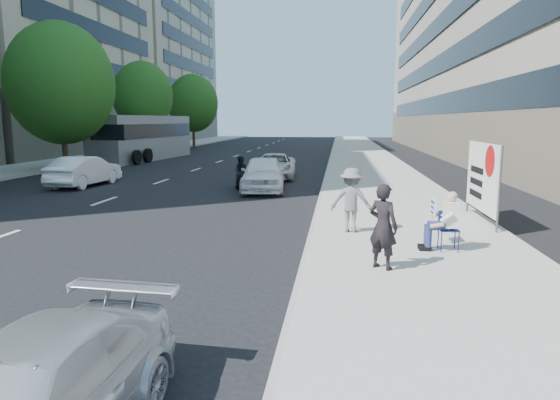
# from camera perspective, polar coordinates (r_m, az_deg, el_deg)

# --- Properties ---
(ground) EXTENTS (160.00, 160.00, 0.00)m
(ground) POSITION_cam_1_polar(r_m,az_deg,el_deg) (10.05, -5.86, -8.14)
(ground) COLOR black
(ground) RESTS_ON ground
(near_sidewalk) EXTENTS (5.00, 120.00, 0.15)m
(near_sidewalk) POSITION_cam_1_polar(r_m,az_deg,el_deg) (29.56, 10.38, 3.34)
(near_sidewalk) COLOR gray
(near_sidewalk) RESTS_ON ground
(far_sidewalk) EXTENTS (4.50, 120.00, 0.15)m
(far_sidewalk) POSITION_cam_1_polar(r_m,az_deg,el_deg) (35.03, -25.93, 3.46)
(far_sidewalk) COLOR gray
(far_sidewalk) RESTS_ON ground
(far_bldg_north) EXTENTS (22.00, 28.00, 28.00)m
(far_bldg_north) POSITION_cam_1_polar(r_m,az_deg,el_deg) (79.04, -18.07, 16.71)
(far_bldg_north) COLOR #BBB08C
(far_bldg_north) RESTS_ON ground
(near_building) EXTENTS (14.00, 70.00, 20.00)m
(near_building) POSITION_cam_1_polar(r_m,az_deg,el_deg) (44.51, 27.52, 17.21)
(near_building) COLOR gray
(near_building) RESTS_ON ground
(tree_far_c) EXTENTS (6.00, 6.00, 8.47)m
(tree_far_c) POSITION_cam_1_polar(r_m,az_deg,el_deg) (31.68, -23.79, 12.07)
(tree_far_c) COLOR #382616
(tree_far_c) RESTS_ON ground
(tree_far_d) EXTENTS (4.80, 4.80, 7.65)m
(tree_far_d) POSITION_cam_1_polar(r_m,az_deg,el_deg) (42.47, -15.43, 11.38)
(tree_far_d) COLOR #382616
(tree_far_d) RESTS_ON ground
(tree_far_e) EXTENTS (5.40, 5.40, 7.89)m
(tree_far_e) POSITION_cam_1_polar(r_m,az_deg,el_deg) (55.69, -9.92, 10.85)
(tree_far_e) COLOR #382616
(tree_far_e) RESTS_ON ground
(seated_protester) EXTENTS (0.83, 1.11, 1.31)m
(seated_protester) POSITION_cam_1_polar(r_m,az_deg,el_deg) (11.44, 18.22, -1.93)
(seated_protester) COLOR navy
(seated_protester) RESTS_ON near_sidewalk
(jogger) EXTENTS (1.11, 0.71, 1.63)m
(jogger) POSITION_cam_1_polar(r_m,az_deg,el_deg) (12.77, 8.15, -0.01)
(jogger) COLOR slate
(jogger) RESTS_ON near_sidewalk
(pedestrian_woman) EXTENTS (0.72, 0.67, 1.65)m
(pedestrian_woman) POSITION_cam_1_polar(r_m,az_deg,el_deg) (9.70, 11.70, -2.97)
(pedestrian_woman) COLOR black
(pedestrian_woman) RESTS_ON near_sidewalk
(protest_banner) EXTENTS (0.08, 3.06, 2.20)m
(protest_banner) POSITION_cam_1_polar(r_m,az_deg,el_deg) (15.07, 22.12, 2.46)
(protest_banner) COLOR #4C4C4C
(protest_banner) RESTS_ON near_sidewalk
(white_sedan_near) EXTENTS (2.20, 4.51, 1.48)m
(white_sedan_near) POSITION_cam_1_polar(r_m,az_deg,el_deg) (21.09, -1.96, 3.03)
(white_sedan_near) COLOR white
(white_sedan_near) RESTS_ON ground
(white_sedan_mid) EXTENTS (1.77, 4.24, 1.36)m
(white_sedan_mid) POSITION_cam_1_polar(r_m,az_deg,el_deg) (24.38, -21.44, 3.09)
(white_sedan_mid) COLOR white
(white_sedan_mid) RESTS_ON ground
(white_sedan_far) EXTENTS (2.39, 4.67, 1.26)m
(white_sedan_far) POSITION_cam_1_polar(r_m,az_deg,el_deg) (25.79, -0.64, 3.91)
(white_sedan_far) COLOR silver
(white_sedan_far) RESTS_ON ground
(motorcycle) EXTENTS (0.71, 2.04, 1.42)m
(motorcycle) POSITION_cam_1_polar(r_m,az_deg,el_deg) (22.06, -4.39, 3.01)
(motorcycle) COLOR black
(motorcycle) RESTS_ON ground
(bus) EXTENTS (3.60, 12.24, 3.30)m
(bus) POSITION_cam_1_polar(r_m,az_deg,el_deg) (39.34, -15.27, 6.85)
(bus) COLOR slate
(bus) RESTS_ON ground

